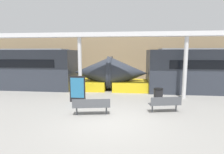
{
  "coord_description": "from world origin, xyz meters",
  "views": [
    {
      "loc": [
        0.81,
        -6.94,
        2.86
      ],
      "look_at": [
        -0.31,
        3.65,
        1.4
      ],
      "focal_mm": 28.0,
      "sensor_mm": 36.0,
      "label": 1
    }
  ],
  "objects_px": {
    "bench_far": "(165,103)",
    "poster_board": "(77,89)",
    "trash_bin": "(158,95)",
    "train_right": "(14,70)",
    "support_column_near": "(80,67)",
    "bench_near": "(91,105)",
    "support_column_far": "(185,68)"
  },
  "relations": [
    {
      "from": "trash_bin",
      "to": "poster_board",
      "type": "distance_m",
      "value": 4.74
    },
    {
      "from": "bench_near",
      "to": "bench_far",
      "type": "height_order",
      "value": "same"
    },
    {
      "from": "train_right",
      "to": "support_column_near",
      "type": "bearing_deg",
      "value": -19.18
    },
    {
      "from": "trash_bin",
      "to": "train_right",
      "type": "bearing_deg",
      "value": 163.28
    },
    {
      "from": "bench_far",
      "to": "support_column_near",
      "type": "height_order",
      "value": "support_column_near"
    },
    {
      "from": "poster_board",
      "to": "bench_near",
      "type": "bearing_deg",
      "value": -58.07
    },
    {
      "from": "trash_bin",
      "to": "bench_far",
      "type": "bearing_deg",
      "value": -88.31
    },
    {
      "from": "poster_board",
      "to": "bench_far",
      "type": "bearing_deg",
      "value": -15.92
    },
    {
      "from": "poster_board",
      "to": "support_column_far",
      "type": "relative_size",
      "value": 0.4
    },
    {
      "from": "train_right",
      "to": "poster_board",
      "type": "bearing_deg",
      "value": -29.98
    },
    {
      "from": "support_column_near",
      "to": "support_column_far",
      "type": "distance_m",
      "value": 6.79
    },
    {
      "from": "bench_far",
      "to": "trash_bin",
      "type": "height_order",
      "value": "trash_bin"
    },
    {
      "from": "bench_near",
      "to": "support_column_near",
      "type": "relative_size",
      "value": 0.46
    },
    {
      "from": "poster_board",
      "to": "trash_bin",
      "type": "bearing_deg",
      "value": 5.13
    },
    {
      "from": "bench_far",
      "to": "support_column_near",
      "type": "bearing_deg",
      "value": 137.57
    },
    {
      "from": "train_right",
      "to": "support_column_far",
      "type": "height_order",
      "value": "support_column_far"
    },
    {
      "from": "train_right",
      "to": "trash_bin",
      "type": "bearing_deg",
      "value": -16.72
    },
    {
      "from": "bench_near",
      "to": "trash_bin",
      "type": "distance_m",
      "value": 4.23
    },
    {
      "from": "bench_far",
      "to": "support_column_near",
      "type": "relative_size",
      "value": 0.4
    },
    {
      "from": "trash_bin",
      "to": "poster_board",
      "type": "xyz_separation_m",
      "value": [
        -4.71,
        -0.42,
        0.37
      ]
    },
    {
      "from": "bench_far",
      "to": "support_column_near",
      "type": "xyz_separation_m",
      "value": [
        -5.05,
        2.98,
        1.48
      ]
    },
    {
      "from": "train_right",
      "to": "bench_near",
      "type": "relative_size",
      "value": 9.21
    },
    {
      "from": "bench_near",
      "to": "support_column_near",
      "type": "height_order",
      "value": "support_column_near"
    },
    {
      "from": "bench_far",
      "to": "poster_board",
      "type": "relative_size",
      "value": 1.01
    },
    {
      "from": "support_column_near",
      "to": "trash_bin",
      "type": "bearing_deg",
      "value": -13.5
    },
    {
      "from": "bench_far",
      "to": "trash_bin",
      "type": "xyz_separation_m",
      "value": [
        -0.05,
        1.78,
        -0.05
      ]
    },
    {
      "from": "bench_near",
      "to": "bench_far",
      "type": "bearing_deg",
      "value": 2.38
    },
    {
      "from": "poster_board",
      "to": "support_column_near",
      "type": "distance_m",
      "value": 2.02
    },
    {
      "from": "train_right",
      "to": "poster_board",
      "type": "relative_size",
      "value": 10.55
    },
    {
      "from": "trash_bin",
      "to": "support_column_far",
      "type": "distance_m",
      "value": 2.64
    },
    {
      "from": "trash_bin",
      "to": "support_column_near",
      "type": "height_order",
      "value": "support_column_near"
    },
    {
      "from": "bench_near",
      "to": "trash_bin",
      "type": "bearing_deg",
      "value": 26.85
    }
  ]
}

